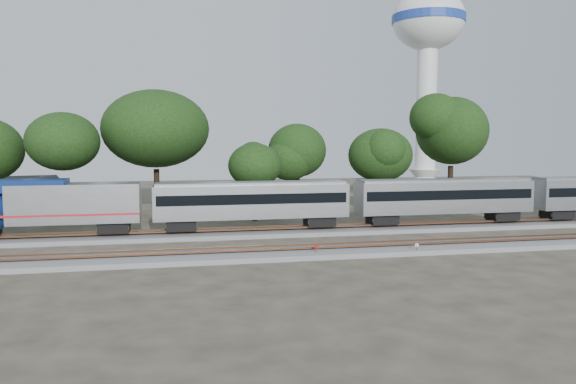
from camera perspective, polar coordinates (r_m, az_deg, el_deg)
The scene contains 15 objects.
ground at distance 48.49m, azimuth -1.62°, elevation -5.50°, with size 160.00×160.00×0.00m, color #383328.
track_far at distance 54.28m, azimuth -2.71°, elevation -4.11°, with size 160.00×5.00×0.73m.
track_near at distance 44.59m, azimuth -0.73°, elevation -6.20°, with size 160.00×5.00×0.73m.
train at distance 64.98m, azimuth 23.52°, elevation -0.18°, with size 115.74×3.31×4.88m.
switch_stand_red at distance 43.78m, azimuth 2.83°, elevation -5.83°, with size 0.32×0.06×1.02m.
switch_stand_white at distance 45.79m, azimuth 12.96°, elevation -5.51°, with size 0.29×0.13×0.95m.
switch_lever at distance 44.56m, azimuth 8.77°, elevation -6.34°, with size 0.50×0.30×0.30m, color #512D19.
water_tower at distance 107.42m, azimuth 14.02°, elevation 14.62°, with size 13.01×13.01×36.02m.
brick_building at distance 79.31m, azimuth -25.57°, elevation -0.18°, with size 10.34×8.37×4.35m.
tree_2 at distance 65.15m, azimuth -21.89°, elevation 4.77°, with size 9.05×9.05×12.77m.
tree_3 at distance 68.84m, azimuth -13.31°, elevation 6.25°, with size 10.55×10.55×14.88m.
tree_4 at distance 62.82m, azimuth -3.41°, elevation 2.70°, with size 6.35×6.35×8.95m.
tree_5 at distance 72.86m, azimuth 0.92°, elevation 4.22°, with size 7.83×7.83×11.04m.
tree_6 at distance 71.01m, azimuth 9.38°, elevation 3.71°, with size 7.31×7.31×10.31m.
tree_7 at distance 79.16m, azimuth 16.29°, elevation 5.98°, with size 10.45×10.45×14.73m.
Camera 1 is at (-8.19, -46.91, 9.16)m, focal length 35.00 mm.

